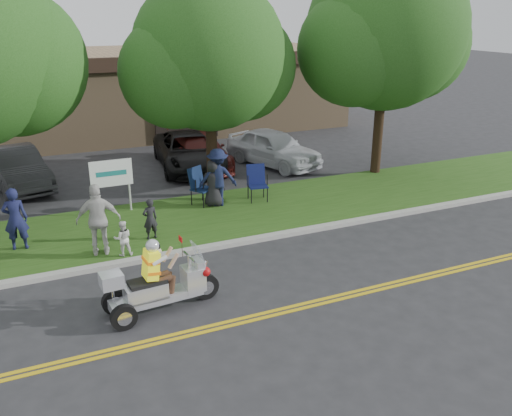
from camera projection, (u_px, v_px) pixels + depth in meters
name	position (u px, v px, depth m)	size (l,w,h in m)	color
ground	(301.00, 293.00, 12.06)	(120.00, 120.00, 0.00)	#28282B
centerline_near	(314.00, 305.00, 11.56)	(60.00, 0.10, 0.01)	gold
centerline_far	(311.00, 302.00, 11.70)	(60.00, 0.10, 0.01)	gold
curb	(248.00, 241.00, 14.65)	(60.00, 0.25, 0.12)	#A8A89E
grass_verge	(220.00, 215.00, 16.50)	(60.00, 4.00, 0.10)	#244C14
commercial_building	(163.00, 89.00, 28.38)	(18.00, 8.20, 4.00)	#9E7F5B
tree_mid	(210.00, 61.00, 16.93)	(5.88, 4.80, 7.05)	#332114
tree_right	(386.00, 37.00, 19.04)	(6.86, 5.60, 8.07)	#332114
business_sign	(111.00, 176.00, 16.17)	(1.25, 0.06, 1.75)	silver
trike_scooter	(157.00, 287.00, 11.17)	(2.51, 0.87, 1.64)	black
lawn_chair_a	(257.00, 180.00, 17.49)	(0.71, 0.72, 1.15)	black
lawn_chair_b	(199.00, 184.00, 17.10)	(0.86, 0.87, 1.18)	black
spectator_adult_left	(15.00, 219.00, 13.79)	(0.60, 0.40, 1.65)	#181C43
spectator_adult_right	(99.00, 220.00, 13.45)	(1.09, 0.45, 1.86)	beige
spectator_chair_a	(218.00, 177.00, 16.89)	(1.18, 0.68, 1.82)	#151C3B
spectator_chair_b	(213.00, 183.00, 16.88)	(0.73, 0.48, 1.50)	black
child_left	(150.00, 219.00, 14.50)	(0.41, 0.27, 1.13)	black
child_right	(123.00, 238.00, 13.54)	(0.45, 0.35, 0.92)	white
parked_car_left	(16.00, 168.00, 18.93)	(1.50, 4.30, 1.42)	#2F2F32
parked_car_mid	(189.00, 151.00, 21.28)	(2.30, 4.98, 1.38)	black
parked_car_right	(199.00, 150.00, 21.52)	(1.85, 4.55, 1.32)	#551714
parked_car_far_right	(273.00, 148.00, 21.68)	(1.72, 4.28, 1.46)	silver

